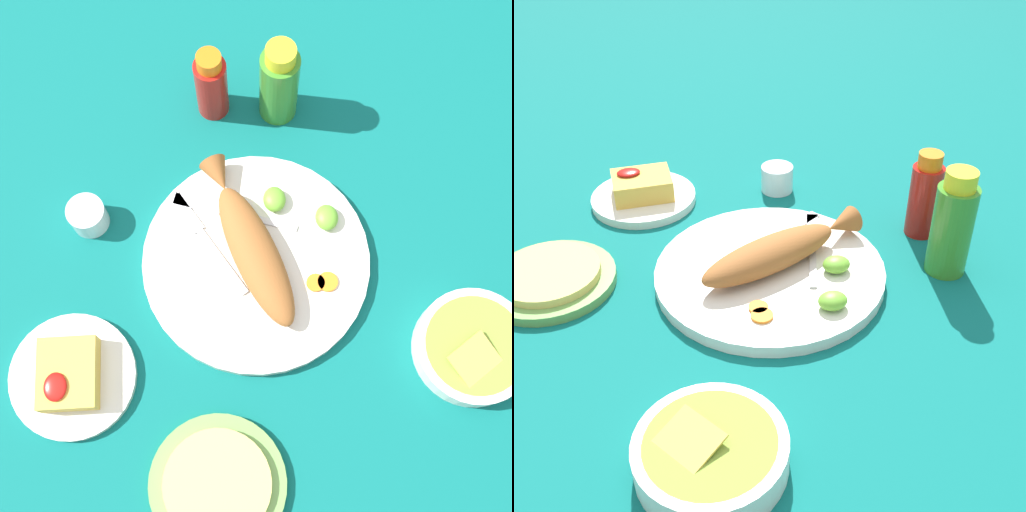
# 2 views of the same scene
# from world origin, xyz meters

# --- Properties ---
(ground_plane) EXTENTS (4.00, 4.00, 0.00)m
(ground_plane) POSITION_xyz_m (0.00, 0.00, 0.00)
(ground_plane) COLOR #0C605B
(main_plate) EXTENTS (0.33, 0.33, 0.02)m
(main_plate) POSITION_xyz_m (0.00, 0.00, 0.01)
(main_plate) COLOR silver
(main_plate) RESTS_ON ground_plane
(fried_fish) EXTENTS (0.27, 0.14, 0.05)m
(fried_fish) POSITION_xyz_m (-0.01, -0.01, 0.04)
(fried_fish) COLOR #935628
(fried_fish) RESTS_ON main_plate
(fork_near) EXTENTS (0.16, 0.11, 0.00)m
(fork_near) POSITION_xyz_m (-0.04, -0.07, 0.02)
(fork_near) COLOR silver
(fork_near) RESTS_ON main_plate
(fork_far) EXTENTS (0.07, 0.18, 0.00)m
(fork_far) POSITION_xyz_m (-0.08, -0.04, 0.02)
(fork_far) COLOR silver
(fork_far) RESTS_ON main_plate
(carrot_slice_near) EXTENTS (0.03, 0.03, 0.00)m
(carrot_slice_near) POSITION_xyz_m (0.04, 0.08, 0.02)
(carrot_slice_near) COLOR orange
(carrot_slice_near) RESTS_ON main_plate
(carrot_slice_mid) EXTENTS (0.03, 0.03, 0.00)m
(carrot_slice_mid) POSITION_xyz_m (0.04, 0.10, 0.02)
(carrot_slice_mid) COLOR orange
(carrot_slice_mid) RESTS_ON main_plate
(lime_wedge_main) EXTENTS (0.04, 0.03, 0.02)m
(lime_wedge_main) POSITION_xyz_m (-0.06, 0.11, 0.03)
(lime_wedge_main) COLOR #6BB233
(lime_wedge_main) RESTS_ON main_plate
(lime_wedge_side) EXTENTS (0.04, 0.03, 0.02)m
(lime_wedge_side) POSITION_xyz_m (-0.09, 0.03, 0.03)
(lime_wedge_side) COLOR #6BB233
(lime_wedge_side) RESTS_ON main_plate
(hot_sauce_bottle_red) EXTENTS (0.05, 0.05, 0.14)m
(hot_sauce_bottle_red) POSITION_xyz_m (-0.26, -0.05, 0.06)
(hot_sauce_bottle_red) COLOR #B21914
(hot_sauce_bottle_red) RESTS_ON ground_plane
(hot_sauce_bottle_green) EXTENTS (0.06, 0.06, 0.16)m
(hot_sauce_bottle_green) POSITION_xyz_m (-0.25, 0.05, 0.07)
(hot_sauce_bottle_green) COLOR #3D8428
(hot_sauce_bottle_green) RESTS_ON ground_plane
(salt_cup) EXTENTS (0.05, 0.05, 0.05)m
(salt_cup) POSITION_xyz_m (-0.08, -0.24, 0.02)
(salt_cup) COLOR silver
(salt_cup) RESTS_ON ground_plane
(side_plate_fries) EXTENTS (0.17, 0.17, 0.01)m
(side_plate_fries) POSITION_xyz_m (0.15, -0.26, 0.01)
(side_plate_fries) COLOR silver
(side_plate_fries) RESTS_ON ground_plane
(fries_pile) EXTENTS (0.10, 0.08, 0.04)m
(fries_pile) POSITION_xyz_m (0.15, -0.26, 0.03)
(fries_pile) COLOR gold
(fries_pile) RESTS_ON side_plate_fries
(guacamole_bowl) EXTENTS (0.16, 0.16, 0.05)m
(guacamole_bowl) POSITION_xyz_m (0.14, 0.29, 0.02)
(guacamole_bowl) COLOR white
(guacamole_bowl) RESTS_ON ground_plane
(tortilla_plate) EXTENTS (0.18, 0.18, 0.01)m
(tortilla_plate) POSITION_xyz_m (0.30, -0.07, 0.01)
(tortilla_plate) COLOR #6B9E4C
(tortilla_plate) RESTS_ON ground_plane
(tortilla_stack) EXTENTS (0.14, 0.14, 0.01)m
(tortilla_stack) POSITION_xyz_m (0.30, -0.07, 0.02)
(tortilla_stack) COLOR #E0C666
(tortilla_stack) RESTS_ON tortilla_plate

